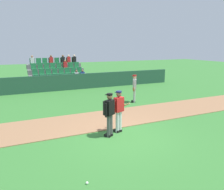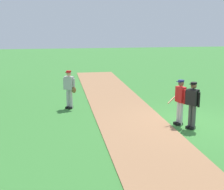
{
  "view_description": "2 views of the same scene",
  "coord_description": "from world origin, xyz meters",
  "px_view_note": "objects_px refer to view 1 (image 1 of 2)",
  "views": [
    {
      "loc": [
        -3.89,
        -7.45,
        3.55
      ],
      "look_at": [
        0.4,
        1.9,
        1.28
      ],
      "focal_mm": 35.97,
      "sensor_mm": 36.0,
      "label": 1
    },
    {
      "loc": [
        -11.29,
        5.05,
        3.85
      ],
      "look_at": [
        1.4,
        2.92,
        0.97
      ],
      "focal_mm": 51.44,
      "sensor_mm": 36.0,
      "label": 2
    }
  ],
  "objects_px": {
    "batter_red_jersey": "(119,110)",
    "runner_grey_jersey": "(134,88)",
    "baseball": "(87,183)",
    "umpire_home_plate": "(109,112)"
  },
  "relations": [
    {
      "from": "umpire_home_plate",
      "to": "batter_red_jersey",
      "type": "bearing_deg",
      "value": 25.72
    },
    {
      "from": "umpire_home_plate",
      "to": "runner_grey_jersey",
      "type": "xyz_separation_m",
      "value": [
        3.68,
        4.36,
        -0.04
      ]
    },
    {
      "from": "runner_grey_jersey",
      "to": "umpire_home_plate",
      "type": "bearing_deg",
      "value": -130.12
    },
    {
      "from": "umpire_home_plate",
      "to": "baseball",
      "type": "height_order",
      "value": "umpire_home_plate"
    },
    {
      "from": "runner_grey_jersey",
      "to": "baseball",
      "type": "bearing_deg",
      "value": -128.07
    },
    {
      "from": "umpire_home_plate",
      "to": "baseball",
      "type": "bearing_deg",
      "value": -124.42
    },
    {
      "from": "baseball",
      "to": "runner_grey_jersey",
      "type": "bearing_deg",
      "value": 51.93
    },
    {
      "from": "batter_red_jersey",
      "to": "baseball",
      "type": "height_order",
      "value": "batter_red_jersey"
    },
    {
      "from": "batter_red_jersey",
      "to": "baseball",
      "type": "bearing_deg",
      "value": -129.03
    },
    {
      "from": "batter_red_jersey",
      "to": "runner_grey_jersey",
      "type": "relative_size",
      "value": 1.0
    }
  ]
}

